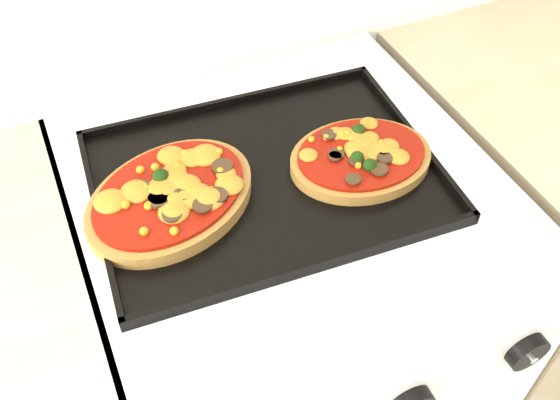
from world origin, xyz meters
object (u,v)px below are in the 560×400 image
baking_tray (265,175)px  pizza_right (361,157)px  pizza_left (170,196)px  stove (286,346)px

baking_tray → pizza_right: size_ratio=2.31×
pizza_left → pizza_right: bearing=-7.5°
baking_tray → pizza_left: bearing=-176.9°
pizza_right → baking_tray: bearing=165.8°
pizza_left → baking_tray: bearing=-0.8°
pizza_left → pizza_right: 0.27m
stove → pizza_right: bearing=-8.5°
baking_tray → pizza_left: (-0.14, 0.00, 0.02)m
stove → pizza_left: bearing=173.1°
baking_tray → stove: bearing=-28.8°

